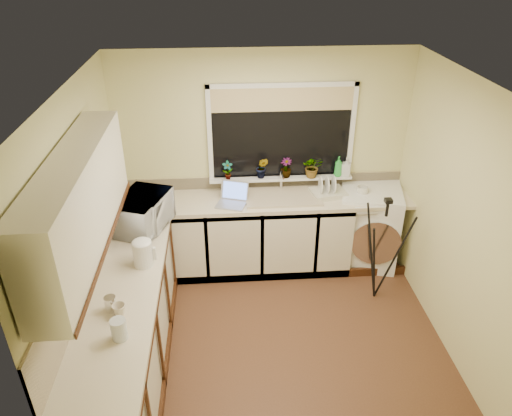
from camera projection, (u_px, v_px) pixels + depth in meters
The scene contains 34 objects.
floor at pixel (275, 338), 4.68m from camera, with size 3.20×3.20×0.00m, color brown.
ceiling at pixel (282, 88), 3.48m from camera, with size 3.20×3.20×0.00m, color white.
wall_back at pixel (263, 160), 5.39m from camera, with size 3.20×3.20×0.00m, color beige.
wall_front at pixel (307, 369), 2.78m from camera, with size 3.20×3.20×0.00m, color beige.
wall_left at pixel (85, 239), 3.98m from camera, with size 3.00×3.00×0.00m, color beige.
wall_right at pixel (461, 224), 4.19m from camera, with size 3.00×3.00×0.00m, color beige.
base_cabinet_back at pixel (236, 236), 5.50m from camera, with size 2.55×0.60×0.86m, color silver.
base_cabinet_left at pixel (129, 334), 4.13m from camera, with size 0.54×2.40×0.86m, color silver.
worktop_back at pixel (265, 200), 5.30m from camera, with size 3.20×0.60×0.04m, color beige.
worktop_left at pixel (122, 293), 3.91m from camera, with size 0.60×2.40×0.04m, color beige.
upper_cabinet at pixel (79, 203), 3.32m from camera, with size 0.28×1.90×0.70m, color silver.
splashback_left at pixel (80, 270), 3.77m from camera, with size 0.02×2.40×0.45m, color beige.
splashback_back at pixel (263, 181), 5.50m from camera, with size 3.20×0.02×0.14m, color beige.
window_glass at pixel (281, 133), 5.23m from camera, with size 1.50×0.02×1.00m, color black.
window_blind at pixel (282, 99), 5.02m from camera, with size 1.50×0.02×0.25m, color tan.
windowsill at pixel (281, 178), 5.43m from camera, with size 1.60×0.14×0.03m, color white.
sink at pixel (283, 197), 5.29m from camera, with size 0.82×0.46×0.03m, color tan.
faucet at pixel (281, 181), 5.40m from camera, with size 0.03×0.03×0.24m, color silver.
washing_machine at pixel (368, 226), 5.61m from camera, with size 0.66×0.64×0.94m, color white.
laptop at pixel (233, 198), 5.17m from camera, with size 0.38×0.37×0.22m.
kettle at pixel (143, 254), 4.16m from camera, with size 0.17×0.17×0.23m, color silver.
dish_rack at pixel (328, 193), 5.34m from camera, with size 0.37×0.28×0.06m, color beige.
tripod at pixel (381, 250), 4.94m from camera, with size 0.59×0.59×1.20m, color black, non-canonical shape.
glass_jug at pixel (119, 329), 3.40m from camera, with size 0.11×0.11×0.16m, color silver.
steel_jar at pixel (111, 304), 3.67m from camera, with size 0.09×0.09×0.12m, color silver.
microwave at pixel (143, 212), 4.68m from camera, with size 0.61×0.41×0.34m, color white.
plant_a at pixel (228, 171), 5.31m from camera, with size 0.11×0.08×0.22m, color #999999.
plant_b at pixel (262, 168), 5.34m from camera, with size 0.14×0.11×0.25m, color #999999.
plant_c at pixel (286, 168), 5.36m from camera, with size 0.12×0.12×0.22m, color #999999.
plant_d at pixel (313, 167), 5.36m from camera, with size 0.22×0.19×0.25m, color #999999.
soap_bottle_green at pixel (338, 166), 5.39m from camera, with size 0.09×0.09×0.23m, color green.
soap_bottle_clear at pixel (346, 167), 5.41m from camera, with size 0.10×0.10×0.21m, color #999999.
cup_back at pixel (362, 191), 5.33m from camera, with size 0.13×0.13×0.10m, color silver.
cup_left at pixel (119, 310), 3.63m from camera, with size 0.10×0.10×0.10m, color beige.
Camera 1 is at (-0.44, -3.44, 3.40)m, focal length 33.85 mm.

